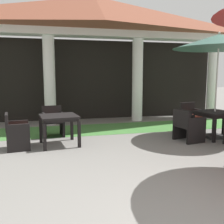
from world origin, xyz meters
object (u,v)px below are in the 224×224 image
patio_chair_mid_left_west (16,132)px  patio_umbrella_mid_right (219,42)px  patio_chair_mid_right_west (188,126)px  patio_table_mid_right (215,115)px  patio_chair_mid_left_north (53,122)px  patio_table_mid_left (59,119)px  patio_chair_mid_right_north (192,118)px

patio_chair_mid_left_west → patio_umbrella_mid_right: patio_umbrella_mid_right is taller
patio_chair_mid_right_west → patio_table_mid_right: bearing=90.0°
patio_chair_mid_left_north → patio_table_mid_left: bearing=90.0°
patio_table_mid_left → patio_table_mid_right: 4.17m
patio_umbrella_mid_right → patio_chair_mid_right_west: patio_umbrella_mid_right is taller
patio_chair_mid_left_north → patio_table_mid_right: size_ratio=0.85×
patio_chair_mid_left_north → patio_umbrella_mid_right: (4.28, -1.26, 2.15)m
patio_table_mid_left → patio_chair_mid_left_north: 1.01m
patio_chair_mid_left_north → patio_chair_mid_right_north: bearing=167.8°
patio_umbrella_mid_right → patio_chair_mid_right_north: bearing=100.0°
patio_chair_mid_right_north → patio_chair_mid_right_west: (-0.74, -1.05, -0.01)m
patio_umbrella_mid_right → patio_chair_mid_right_north: patio_umbrella_mid_right is taller
patio_table_mid_right → patio_chair_mid_right_north: 0.93m
patio_table_mid_left → patio_table_mid_right: (4.16, -0.28, -0.01)m
patio_chair_mid_left_north → patio_chair_mid_right_north: 4.14m
patio_chair_mid_left_north → patio_chair_mid_left_west: patio_chair_mid_left_north is taller
patio_table_mid_left → patio_chair_mid_left_north: size_ratio=1.15×
patio_table_mid_left → patio_table_mid_right: patio_table_mid_left is taller
patio_chair_mid_left_north → patio_chair_mid_left_west: 1.40m
patio_chair_mid_left_west → patio_table_mid_right: 5.15m
patio_chair_mid_left_north → patio_chair_mid_right_west: (3.39, -1.41, -0.02)m
patio_chair_mid_left_north → patio_chair_mid_right_north: (4.12, -0.36, -0.00)m
patio_chair_mid_left_north → patio_table_mid_right: patio_chair_mid_left_north is taller
patio_chair_mid_left_north → patio_chair_mid_left_west: bearing=44.9°
patio_chair_mid_left_north → patio_chair_mid_right_north: patio_chair_mid_right_north is taller
patio_chair_mid_left_west → patio_umbrella_mid_right: 5.58m
patio_table_mid_left → patio_umbrella_mid_right: 4.59m
patio_chair_mid_left_north → patio_chair_mid_left_west: (-0.86, -1.10, -0.01)m
patio_chair_mid_left_north → patio_chair_mid_right_west: patio_chair_mid_left_north is taller
patio_chair_mid_left_west → patio_chair_mid_right_north: (4.98, 0.74, 0.01)m
patio_table_mid_left → patio_table_mid_right: bearing=-3.8°
patio_chair_mid_left_west → patio_chair_mid_right_north: size_ratio=0.97×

